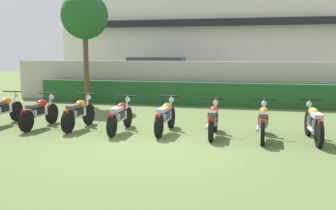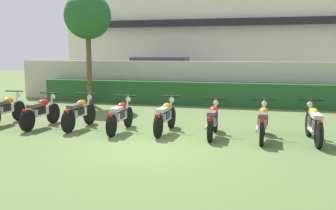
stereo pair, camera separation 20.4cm
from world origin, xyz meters
TOP-DOWN VIEW (x-y plane):
  - ground at (0.00, 0.00)m, footprint 60.00×60.00m
  - building at (0.00, 15.79)m, footprint 18.03×6.50m
  - compound_wall at (0.00, 7.88)m, footprint 17.13×0.30m
  - hedge_row at (0.00, 7.18)m, footprint 13.70×0.70m
  - parked_car at (-2.44, 10.34)m, footprint 4.60×2.28m
  - tree_near_inspector at (-4.50, 6.31)m, footprint 1.89×1.89m
  - motorcycle_in_row_0 at (-4.96, 1.63)m, footprint 0.60×1.89m
  - motorcycle_in_row_1 at (-3.69, 1.48)m, footprint 0.60×1.89m
  - motorcycle_in_row_2 at (-2.53, 1.59)m, footprint 0.60×1.85m
  - motorcycle_in_row_3 at (-1.24, 1.47)m, footprint 0.60×1.92m
  - motorcycle_in_row_4 at (-0.02, 1.64)m, footprint 0.60×1.90m
  - motorcycle_in_row_5 at (1.28, 1.51)m, footprint 0.60×1.79m
  - motorcycle_in_row_6 at (2.52, 1.47)m, footprint 0.60×1.92m
  - motorcycle_in_row_7 at (3.71, 1.52)m, footprint 0.60×1.90m

SIDE VIEW (x-z plane):
  - ground at x=0.00m, z-range 0.00..0.00m
  - motorcycle_in_row_5 at x=1.28m, z-range -0.03..0.91m
  - motorcycle_in_row_3 at x=-1.24m, z-range -0.03..0.92m
  - motorcycle_in_row_6 at x=2.52m, z-range -0.03..0.92m
  - motorcycle_in_row_4 at x=-0.02m, z-range -0.03..0.93m
  - motorcycle_in_row_1 at x=-3.69m, z-range -0.03..0.93m
  - motorcycle_in_row_2 at x=-2.53m, z-range -0.03..0.94m
  - motorcycle_in_row_0 at x=-4.96m, z-range -0.03..0.94m
  - motorcycle_in_row_7 at x=3.71m, z-range -0.03..0.95m
  - hedge_row at x=0.00m, z-range 0.00..0.94m
  - compound_wall at x=0.00m, z-range 0.00..1.76m
  - parked_car at x=-2.44m, z-range -0.01..1.88m
  - building at x=0.00m, z-range 0.00..7.07m
  - tree_near_inspector at x=-4.50m, z-range 1.29..5.84m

